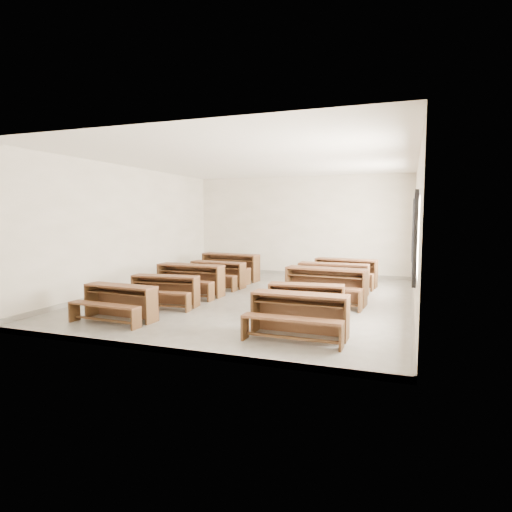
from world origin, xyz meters
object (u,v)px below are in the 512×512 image
(desk_set_5, at_px, (299,312))
(desk_set_1, at_px, (165,288))
(desk_set_4, at_px, (230,265))
(desk_set_7, at_px, (325,283))
(desk_set_9, at_px, (345,270))
(desk_set_3, at_px, (217,272))
(desk_set_0, at_px, (119,300))
(desk_set_8, at_px, (333,277))
(desk_set_2, at_px, (190,277))
(desk_set_6, at_px, (306,298))

(desk_set_5, bearing_deg, desk_set_1, 159.24)
(desk_set_1, relative_size, desk_set_4, 0.82)
(desk_set_1, height_order, desk_set_7, desk_set_7)
(desk_set_4, xyz_separation_m, desk_set_9, (3.42, 0.08, -0.03))
(desk_set_3, bearing_deg, desk_set_5, -45.24)
(desk_set_0, height_order, desk_set_8, desk_set_8)
(desk_set_2, height_order, desk_set_8, desk_set_8)
(desk_set_0, relative_size, desk_set_1, 0.98)
(desk_set_4, xyz_separation_m, desk_set_6, (3.23, -3.83, -0.09))
(desk_set_0, xyz_separation_m, desk_set_1, (0.12, 1.37, 0.00))
(desk_set_0, relative_size, desk_set_6, 1.00)
(desk_set_5, xyz_separation_m, desk_set_8, (-0.12, 3.87, 0.04))
(desk_set_8, bearing_deg, desk_set_3, -178.87)
(desk_set_0, height_order, desk_set_7, desk_set_7)
(desk_set_3, bearing_deg, desk_set_9, 26.87)
(desk_set_2, xyz_separation_m, desk_set_9, (3.38, 2.64, -0.00))
(desk_set_6, bearing_deg, desk_set_2, 152.37)
(desk_set_7, height_order, desk_set_8, desk_set_7)
(desk_set_0, height_order, desk_set_6, desk_set_0)
(desk_set_6, bearing_deg, desk_set_3, 133.92)
(desk_set_6, xyz_separation_m, desk_set_7, (0.11, 1.39, 0.09))
(desk_set_7, bearing_deg, desk_set_9, 92.12)
(desk_set_2, xyz_separation_m, desk_set_3, (0.12, 1.32, -0.04))
(desk_set_2, relative_size, desk_set_4, 0.91)
(desk_set_2, bearing_deg, desk_set_6, -20.05)
(desk_set_2, height_order, desk_set_3, desk_set_2)
(desk_set_1, relative_size, desk_set_3, 0.96)
(desk_set_5, xyz_separation_m, desk_set_6, (-0.19, 1.31, -0.03))
(desk_set_4, bearing_deg, desk_set_2, -82.56)
(desk_set_5, distance_m, desk_set_6, 1.32)
(desk_set_0, relative_size, desk_set_2, 0.88)
(desk_set_0, bearing_deg, desk_set_4, 93.47)
(desk_set_9, bearing_deg, desk_set_2, -136.61)
(desk_set_5, distance_m, desk_set_7, 2.70)
(desk_set_3, bearing_deg, desk_set_2, -90.26)
(desk_set_1, relative_size, desk_set_8, 0.89)
(desk_set_4, height_order, desk_set_8, desk_set_4)
(desk_set_2, bearing_deg, desk_set_9, 39.66)
(desk_set_0, relative_size, desk_set_5, 0.95)
(desk_set_1, xyz_separation_m, desk_set_4, (-0.12, 3.82, 0.08))
(desk_set_3, distance_m, desk_set_6, 4.01)
(desk_set_5, distance_m, desk_set_8, 3.88)
(desk_set_3, xyz_separation_m, desk_set_6, (3.07, -2.59, -0.03))
(desk_set_4, relative_size, desk_set_9, 1.07)
(desk_set_0, height_order, desk_set_4, desk_set_4)
(desk_set_6, relative_size, desk_set_8, 0.87)
(desk_set_6, height_order, desk_set_7, desk_set_7)
(desk_set_7, bearing_deg, desk_set_3, 163.44)
(desk_set_4, distance_m, desk_set_7, 4.13)
(desk_set_2, height_order, desk_set_6, desk_set_2)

